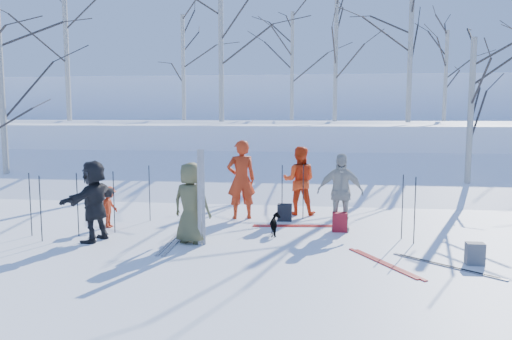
# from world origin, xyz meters

# --- Properties ---
(ground) EXTENTS (120.00, 120.00, 0.00)m
(ground) POSITION_xyz_m (0.00, 0.00, 0.00)
(ground) COLOR white
(ground) RESTS_ON ground
(snow_ramp) EXTENTS (70.00, 9.49, 4.12)m
(snow_ramp) POSITION_xyz_m (0.00, 7.00, 0.15)
(snow_ramp) COLOR white
(snow_ramp) RESTS_ON ground
(snow_plateau) EXTENTS (70.00, 18.00, 2.20)m
(snow_plateau) POSITION_xyz_m (0.00, 17.00, 1.00)
(snow_plateau) COLOR white
(snow_plateau) RESTS_ON ground
(far_hill) EXTENTS (90.00, 30.00, 6.00)m
(far_hill) POSITION_xyz_m (0.00, 38.00, 2.00)
(far_hill) COLOR white
(far_hill) RESTS_ON ground
(skier_olive_center) EXTENTS (0.90, 0.70, 1.62)m
(skier_olive_center) POSITION_xyz_m (-1.10, -0.07, 0.81)
(skier_olive_center) COLOR #4E4E2F
(skier_olive_center) RESTS_ON ground
(skier_red_north) EXTENTS (0.81, 0.66, 1.93)m
(skier_red_north) POSITION_xyz_m (-0.47, 2.31, 0.96)
(skier_red_north) COLOR #AA2B0F
(skier_red_north) RESTS_ON ground
(skier_redor_behind) EXTENTS (0.88, 0.70, 1.74)m
(skier_redor_behind) POSITION_xyz_m (0.92, 3.00, 0.87)
(skier_redor_behind) COLOR red
(skier_redor_behind) RESTS_ON ground
(skier_red_seated) EXTENTS (0.39, 0.63, 0.93)m
(skier_red_seated) POSITION_xyz_m (-3.28, 1.01, 0.47)
(skier_red_seated) COLOR #AA2B0F
(skier_red_seated) RESTS_ON ground
(skier_cream_east) EXTENTS (1.00, 0.42, 1.71)m
(skier_cream_east) POSITION_xyz_m (1.88, 1.35, 0.85)
(skier_cream_east) COLOR beige
(skier_cream_east) RESTS_ON ground
(skier_grey_west) EXTENTS (0.87, 1.60, 1.65)m
(skier_grey_west) POSITION_xyz_m (-3.09, -0.16, 0.82)
(skier_grey_west) COLOR black
(skier_grey_west) RESTS_ON ground
(dog) EXTENTS (0.34, 0.58, 0.46)m
(dog) POSITION_xyz_m (0.52, 0.73, 0.23)
(dog) COLOR black
(dog) RESTS_ON ground
(upright_ski_left) EXTENTS (0.11, 0.17, 1.90)m
(upright_ski_left) POSITION_xyz_m (-0.88, -0.29, 0.95)
(upright_ski_left) COLOR silver
(upright_ski_left) RESTS_ON ground
(upright_ski_right) EXTENTS (0.10, 0.23, 1.89)m
(upright_ski_right) POSITION_xyz_m (-0.81, -0.27, 0.95)
(upright_ski_right) COLOR silver
(upright_ski_right) RESTS_ON ground
(ski_pair_b) EXTENTS (0.59, 1.94, 0.02)m
(ski_pair_b) POSITION_xyz_m (0.87, 1.63, 0.01)
(ski_pair_b) COLOR red
(ski_pair_b) RESTS_ON ground
(ski_pair_c) EXTENTS (0.34, 1.92, 0.02)m
(ski_pair_c) POSITION_xyz_m (-1.47, -0.13, 0.01)
(ski_pair_c) COLOR silver
(ski_pair_c) RESTS_ON ground
(ski_pair_d) EXTENTS (1.84, 2.07, 0.02)m
(ski_pair_d) POSITION_xyz_m (2.55, -1.02, 0.01)
(ski_pair_d) COLOR red
(ski_pair_d) RESTS_ON ground
(ski_pair_e) EXTENTS (2.07, 2.10, 0.02)m
(ski_pair_e) POSITION_xyz_m (3.57, -1.05, 0.01)
(ski_pair_e) COLOR silver
(ski_pair_e) RESTS_ON ground
(ski_pole_a) EXTENTS (0.02, 0.02, 1.34)m
(ski_pole_a) POSITION_xyz_m (0.54, 2.26, 0.67)
(ski_pole_a) COLOR black
(ski_pole_a) RESTS_ON ground
(ski_pole_b) EXTENTS (0.02, 0.02, 1.34)m
(ski_pole_b) POSITION_xyz_m (-2.97, 0.54, 0.67)
(ski_pole_b) COLOR black
(ski_pole_b) RESTS_ON ground
(ski_pole_c) EXTENTS (0.02, 0.02, 1.34)m
(ski_pole_c) POSITION_xyz_m (3.30, 0.41, 0.67)
(ski_pole_c) COLOR black
(ski_pole_c) RESTS_ON ground
(ski_pole_d) EXTENTS (0.02, 0.02, 1.34)m
(ski_pole_d) POSITION_xyz_m (-2.60, 1.77, 0.67)
(ski_pole_d) COLOR black
(ski_pole_d) RESTS_ON ground
(ski_pole_e) EXTENTS (0.02, 0.02, 1.34)m
(ski_pole_e) POSITION_xyz_m (-4.14, -0.33, 0.67)
(ski_pole_e) COLOR black
(ski_pole_e) RESTS_ON ground
(ski_pole_f) EXTENTS (0.02, 0.02, 1.34)m
(ski_pole_f) POSITION_xyz_m (1.04, 2.43, 0.67)
(ski_pole_f) COLOR black
(ski_pole_f) RESTS_ON ground
(ski_pole_g) EXTENTS (0.02, 0.02, 1.34)m
(ski_pole_g) POSITION_xyz_m (-4.60, 0.06, 0.67)
(ski_pole_g) COLOR black
(ski_pole_g) RESTS_ON ground
(ski_pole_h) EXTENTS (0.02, 0.02, 1.34)m
(ski_pole_h) POSITION_xyz_m (-3.60, 0.16, 0.67)
(ski_pole_h) COLOR black
(ski_pole_h) RESTS_ON ground
(ski_pole_i) EXTENTS (0.02, 0.02, 1.34)m
(ski_pole_i) POSITION_xyz_m (3.11, 0.75, 0.67)
(ski_pole_i) COLOR black
(ski_pole_i) RESTS_ON ground
(backpack_red) EXTENTS (0.32, 0.22, 0.42)m
(backpack_red) POSITION_xyz_m (1.88, 1.25, 0.21)
(backpack_red) COLOR maroon
(backpack_red) RESTS_ON ground
(backpack_grey) EXTENTS (0.30, 0.20, 0.38)m
(backpack_grey) POSITION_xyz_m (4.08, -0.87, 0.19)
(backpack_grey) COLOR #54565B
(backpack_grey) RESTS_ON ground
(backpack_dark) EXTENTS (0.34, 0.24, 0.40)m
(backpack_dark) POSITION_xyz_m (0.61, 2.20, 0.20)
(backpack_dark) COLOR black
(backpack_dark) RESTS_ON ground
(birch_plateau_a) EXTENTS (4.13, 4.13, 5.05)m
(birch_plateau_a) POSITION_xyz_m (2.07, 11.90, 4.72)
(birch_plateau_a) COLOR silver
(birch_plateau_a) RESTS_ON snow_plateau
(birch_plateau_b) EXTENTS (5.19, 5.19, 6.56)m
(birch_plateau_b) POSITION_xyz_m (-2.58, 10.70, 5.48)
(birch_plateau_b) COLOR silver
(birch_plateau_b) RESTS_ON snow_plateau
(birch_plateau_c) EXTENTS (5.69, 5.69, 7.28)m
(birch_plateau_c) POSITION_xyz_m (-9.74, 11.73, 5.84)
(birch_plateau_c) COLOR silver
(birch_plateau_c) RESTS_ON snow_plateau
(birch_plateau_d) EXTENTS (4.28, 4.28, 5.26)m
(birch_plateau_d) POSITION_xyz_m (0.06, 15.43, 4.83)
(birch_plateau_d) COLOR silver
(birch_plateau_d) RESTS_ON snow_plateau
(birch_plateau_f) EXTENTS (3.29, 3.29, 3.85)m
(birch_plateau_f) POSITION_xyz_m (6.77, 12.92, 4.12)
(birch_plateau_f) COLOR silver
(birch_plateau_f) RESTS_ON snow_plateau
(birch_plateau_g) EXTENTS (4.54, 4.54, 5.63)m
(birch_plateau_g) POSITION_xyz_m (4.79, 10.18, 5.02)
(birch_plateau_g) COLOR silver
(birch_plateau_g) RESTS_ON snow_plateau
(birch_plateau_h) EXTENTS (4.05, 4.05, 4.93)m
(birch_plateau_h) POSITION_xyz_m (-4.99, 13.75, 4.66)
(birch_plateau_h) COLOR silver
(birch_plateau_h) RESTS_ON snow_plateau
(birch_edge_d) EXTENTS (5.27, 5.27, 6.67)m
(birch_edge_d) POSITION_xyz_m (-9.02, 5.91, 3.33)
(birch_edge_d) COLOR silver
(birch_edge_d) RESTS_ON ground
(birch_edge_e) EXTENTS (3.92, 3.92, 4.74)m
(birch_edge_e) POSITION_xyz_m (5.81, 5.77, 2.37)
(birch_edge_e) COLOR silver
(birch_edge_e) RESTS_ON ground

